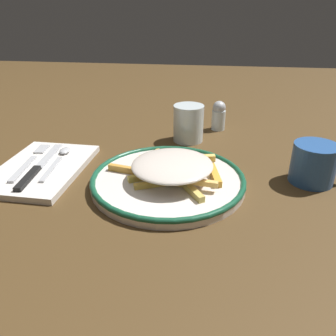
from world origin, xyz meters
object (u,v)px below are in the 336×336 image
Objects in this scene: napkin at (42,168)px; spoon at (60,157)px; water_glass at (188,123)px; coffee_mug at (314,163)px; fork at (30,161)px; knife at (37,169)px; plate at (168,180)px; salt_shaker at (219,115)px; fries_heap at (172,166)px.

napkin is 0.04m from spoon.
water_glass reaches higher than coffee_mug.
knife reaches higher than fork.
fork is 0.84× the size of knife.
fork is at bearing 173.28° from plate.
plate is at bearing -106.27° from salt_shaker.
coffee_mug is (0.27, 0.05, 0.03)m from plate.
spoon is 0.31m from water_glass.
spoon is (0.03, 0.03, 0.01)m from napkin.
plate is at bearing -94.93° from water_glass.
spoon is at bearing -146.01° from water_glass.
knife is at bearing -113.85° from spoon.
fork is 1.16× the size of spoon.
plate is 0.26m from napkin.
plate is 0.23m from water_glass.
fork is 0.37m from water_glass.
salt_shaker reaches higher than plate.
fries_heap reaches higher than knife.
water_glass reaches higher than knife.
water_glass reaches higher than fries_heap.
water_glass is (0.28, 0.21, 0.04)m from napkin.
plate and knife have the same top height.
fries_heap is 1.51× the size of spoon.
napkin is at bearing 175.01° from fries_heap.
plate is 0.33m from salt_shaker.
plate is 3.27× the size of water_glass.
plate is 3.74× the size of salt_shaker.
water_glass is at bearing 32.19° from fork.
salt_shaker reaches higher than spoon.
knife is 1.38× the size of spoon.
spoon reaches higher than fork.
fork is at bearing 157.32° from napkin.
napkin is at bearing 94.09° from knife.
napkin is 2.68× the size of water_glass.
fries_heap is 2.62× the size of water_glass.
fries_heap is at bearing -92.94° from water_glass.
coffee_mug is at bearing 4.91° from knife.
water_glass is at bearing -129.29° from salt_shaker.
fork is at bearing -143.40° from salt_shaker.
napkin is 3.06× the size of salt_shaker.
fries_heap is 0.33m from salt_shaker.
water_glass is (0.02, 0.23, 0.03)m from plate.
napkin is (-0.27, 0.02, -0.03)m from fries_heap.
coffee_mug is 1.39× the size of salt_shaker.
salt_shaker is (0.35, 0.32, 0.02)m from knife.
fork is at bearing 173.18° from fries_heap.
coffee_mug reaches higher than fries_heap.
knife is at bearing -85.91° from napkin.
plate is 1.25× the size of fries_heap.
fork is (-0.30, 0.04, -0.03)m from fries_heap.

